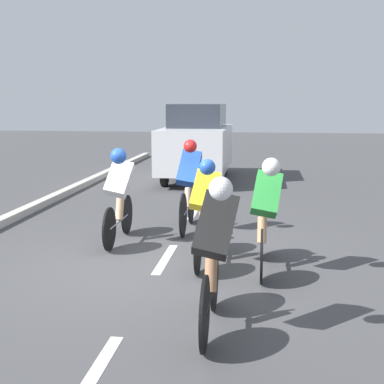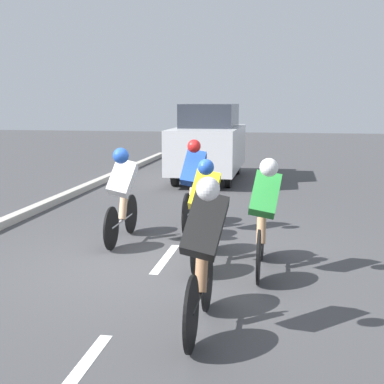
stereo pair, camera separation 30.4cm
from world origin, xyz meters
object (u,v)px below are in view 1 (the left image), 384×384
at_px(cyclist_green, 265,211).
at_px(cyclist_blue, 189,183).
at_px(cyclist_yellow, 204,209).
at_px(support_car, 197,142).
at_px(cyclist_white, 119,192).
at_px(cyclist_black, 214,251).

xyz_separation_m(cyclist_green, cyclist_blue, (1.26, -2.05, 0.02)).
distance_m(cyclist_yellow, support_car, 7.75).
height_order(cyclist_green, cyclist_white, cyclist_green).
xyz_separation_m(cyclist_blue, cyclist_yellow, (-0.46, 1.81, -0.05)).
bearing_deg(cyclist_white, cyclist_black, 119.76).
height_order(cyclist_blue, cyclist_black, cyclist_blue).
relative_size(cyclist_green, support_car, 0.42).
bearing_deg(cyclist_green, cyclist_blue, -58.47).
bearing_deg(cyclist_white, support_car, -93.06).
distance_m(cyclist_green, cyclist_white, 2.45).
bearing_deg(cyclist_white, cyclist_blue, -134.89).
xyz_separation_m(cyclist_black, support_car, (1.35, -9.79, 0.25)).
relative_size(cyclist_black, cyclist_white, 0.98).
xyz_separation_m(cyclist_yellow, support_car, (1.03, -7.68, 0.29)).
distance_m(cyclist_green, cyclist_yellow, 0.83).
bearing_deg(support_car, cyclist_green, 103.00).
xyz_separation_m(cyclist_yellow, cyclist_black, (-0.32, 2.12, 0.04)).
distance_m(cyclist_blue, support_car, 5.89).
xyz_separation_m(cyclist_blue, cyclist_black, (-0.78, 3.93, -0.01)).
xyz_separation_m(cyclist_green, cyclist_yellow, (0.79, -0.23, -0.03)).
bearing_deg(cyclist_green, cyclist_black, 75.80).
xyz_separation_m(cyclist_white, support_car, (-0.36, -6.80, 0.24)).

